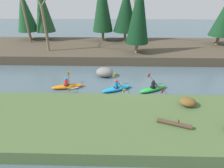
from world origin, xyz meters
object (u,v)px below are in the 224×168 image
kayaker_lead (153,88)px  driftwood_log (174,124)px  kayaker_trailing (69,86)px  boulder_midstream (105,72)px  kayaker_middle (117,88)px

kayaker_lead → driftwood_log: 5.37m
kayaker_lead → kayaker_trailing: same height
kayaker_trailing → boulder_midstream: (2.96, 2.45, 0.27)m
kayaker_trailing → boulder_midstream: 3.85m
kayaker_lead → driftwood_log: (0.09, -5.32, 0.71)m
kayaker_middle → boulder_midstream: 3.02m
kayaker_lead → kayaker_trailing: (-7.24, 0.27, -0.02)m
kayaker_middle → boulder_midstream: kayaker_middle is taller
kayaker_lead → kayaker_middle: (-3.06, -0.03, 0.00)m
boulder_midstream → driftwood_log: bearing=-61.4°
boulder_midstream → driftwood_log: driftwood_log is taller
kayaker_middle → driftwood_log: bearing=-84.9°
kayaker_lead → kayaker_trailing: size_ratio=0.96×
boulder_midstream → driftwood_log: 9.16m
kayaker_middle → driftwood_log: 6.20m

